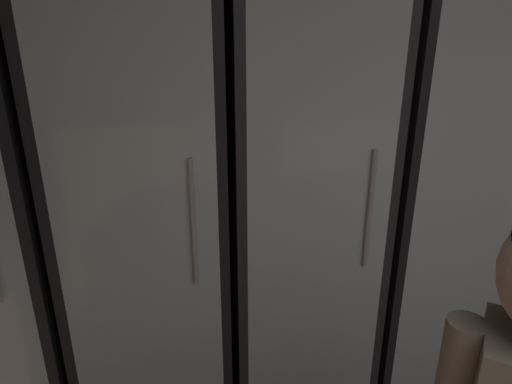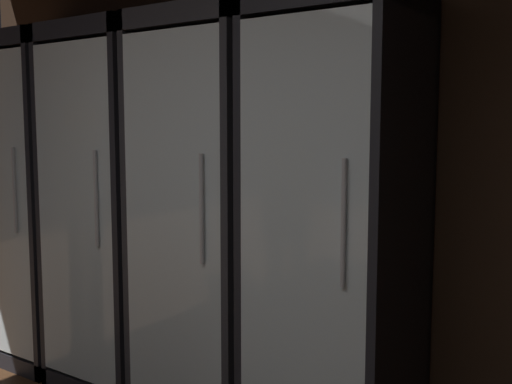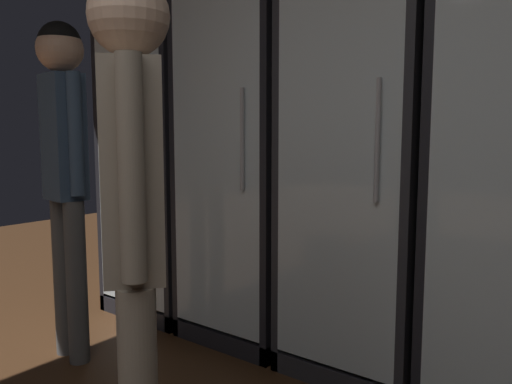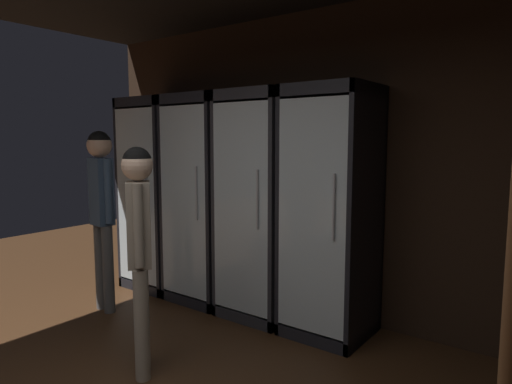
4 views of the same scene
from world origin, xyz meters
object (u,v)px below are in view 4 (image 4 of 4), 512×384
at_px(cooler_left, 209,200).
at_px(cooler_center, 265,207).
at_px(cooler_far_left, 162,196).
at_px(cooler_right, 333,215).
at_px(shopper_near, 101,198).
at_px(shopper_far, 139,235).

bearing_deg(cooler_left, cooler_center, -0.08).
height_order(cooler_far_left, cooler_left, same).
distance_m(cooler_center, cooler_right, 0.70).
distance_m(cooler_left, shopper_near, 1.04).
bearing_deg(shopper_far, shopper_near, 155.84).
distance_m(cooler_left, cooler_right, 1.41).
relative_size(cooler_left, shopper_near, 1.21).
height_order(cooler_center, shopper_near, cooler_center).
bearing_deg(cooler_center, cooler_right, -0.01).
xyz_separation_m(cooler_far_left, shopper_near, (0.16, -0.89, 0.08)).
relative_size(cooler_left, cooler_right, 1.00).
distance_m(cooler_far_left, shopper_near, 0.90).
relative_size(cooler_left, shopper_far, 1.30).
bearing_deg(cooler_right, cooler_left, 179.95).
xyz_separation_m(cooler_far_left, cooler_center, (1.41, 0.00, 0.00)).
bearing_deg(shopper_near, shopper_far, -24.16).
xyz_separation_m(cooler_left, shopper_near, (-0.55, -0.89, 0.08)).
bearing_deg(cooler_center, shopper_near, -144.65).
height_order(cooler_left, cooler_right, same).
height_order(cooler_far_left, shopper_far, cooler_far_left).
bearing_deg(shopper_far, cooler_left, 115.59).
height_order(cooler_center, cooler_right, same).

